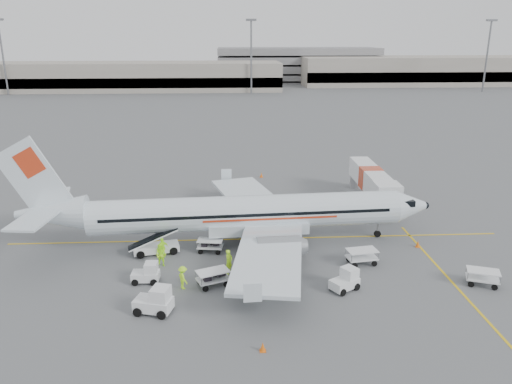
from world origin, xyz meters
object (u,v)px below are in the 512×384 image
jet_bridge (370,185)px  tug_mid (153,300)px  tug_aft (145,273)px  belt_loader (156,238)px  aircraft (246,190)px  tug_fore (344,280)px

jet_bridge → tug_mid: size_ratio=6.08×
tug_aft → jet_bridge: bearing=40.7°
tug_aft → tug_mid: bearing=-72.8°
belt_loader → tug_aft: 5.22m
belt_loader → tug_aft: bearing=-104.0°
tug_mid → belt_loader: bearing=111.7°
jet_bridge → tug_aft: bearing=-140.8°
aircraft → tug_aft: aircraft is taller
tug_mid → tug_fore: bearing=25.2°
tug_aft → aircraft: bearing=43.5°
tug_fore → tug_aft: tug_fore is taller
jet_bridge → tug_fore: jet_bridge is taller
aircraft → tug_aft: bearing=-141.9°
aircraft → tug_mid: aircraft is taller
tug_mid → tug_aft: (-1.19, 4.34, -0.16)m
tug_mid → tug_aft: 4.50m
tug_fore → tug_mid: size_ratio=0.85×
aircraft → tug_fore: (6.69, -8.88, -4.07)m
aircraft → jet_bridge: aircraft is taller
tug_mid → tug_aft: size_ratio=1.21×
jet_bridge → tug_mid: (-20.43, -21.71, -1.00)m
tug_aft → tug_fore: bearing=-5.9°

